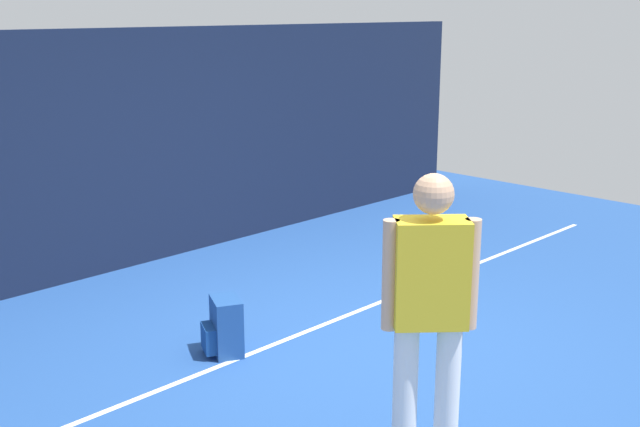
# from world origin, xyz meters

# --- Properties ---
(ground_plane) EXTENTS (12.00, 12.00, 0.00)m
(ground_plane) POSITION_xyz_m (0.00, 0.00, 0.00)
(ground_plane) COLOR #234C93
(back_fence) EXTENTS (10.00, 0.10, 2.36)m
(back_fence) POSITION_xyz_m (0.00, 3.00, 1.18)
(back_fence) COLOR #141E38
(back_fence) RESTS_ON ground
(court_line) EXTENTS (9.00, 0.05, 0.00)m
(court_line) POSITION_xyz_m (0.00, 0.50, 0.00)
(court_line) COLOR white
(court_line) RESTS_ON ground
(tennis_player) EXTENTS (0.44, 0.43, 1.70)m
(tennis_player) POSITION_xyz_m (-0.89, -1.32, 0.97)
(tennis_player) COLOR white
(tennis_player) RESTS_ON ground
(backpack) EXTENTS (0.37, 0.36, 0.44)m
(backpack) POSITION_xyz_m (-0.77, 0.65, 0.21)
(backpack) COLOR #1E478C
(backpack) RESTS_ON ground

